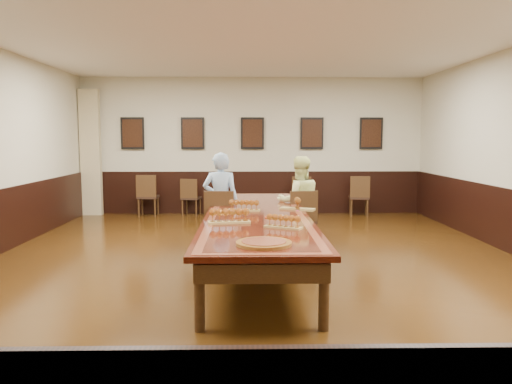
{
  "coord_description": "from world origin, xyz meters",
  "views": [
    {
      "loc": [
        -0.14,
        -6.82,
        1.8
      ],
      "look_at": [
        0.0,
        0.5,
        1.0
      ],
      "focal_mm": 35.0,
      "sensor_mm": 36.0,
      "label": 1
    }
  ],
  "objects_px": {
    "spare_chair_b": "(191,197)",
    "spare_chair_c": "(301,196)",
    "chair_man": "(220,220)",
    "spare_chair_d": "(359,196)",
    "person_man": "(221,201)",
    "person_woman": "(299,202)",
    "carved_platter": "(264,243)",
    "spare_chair_a": "(148,195)",
    "conference_table": "(257,224)",
    "chair_woman": "(300,219)"
  },
  "relations": [
    {
      "from": "spare_chair_b",
      "to": "spare_chair_c",
      "type": "relative_size",
      "value": 0.93
    },
    {
      "from": "chair_man",
      "to": "spare_chair_d",
      "type": "bearing_deg",
      "value": -128.55
    },
    {
      "from": "spare_chair_b",
      "to": "person_man",
      "type": "bearing_deg",
      "value": 114.57
    },
    {
      "from": "spare_chair_b",
      "to": "spare_chair_d",
      "type": "xyz_separation_m",
      "value": [
        3.87,
        -0.24,
        0.04
      ]
    },
    {
      "from": "person_woman",
      "to": "carved_platter",
      "type": "bearing_deg",
      "value": 69.76
    },
    {
      "from": "spare_chair_b",
      "to": "spare_chair_a",
      "type": "bearing_deg",
      "value": 19.28
    },
    {
      "from": "person_man",
      "to": "conference_table",
      "type": "xyz_separation_m",
      "value": [
        0.55,
        -1.11,
        -0.17
      ]
    },
    {
      "from": "spare_chair_d",
      "to": "spare_chair_b",
      "type": "bearing_deg",
      "value": 3.81
    },
    {
      "from": "chair_woman",
      "to": "person_man",
      "type": "height_order",
      "value": "person_man"
    },
    {
      "from": "chair_man",
      "to": "spare_chair_d",
      "type": "relative_size",
      "value": 1.05
    },
    {
      "from": "spare_chair_a",
      "to": "person_man",
      "type": "height_order",
      "value": "person_man"
    },
    {
      "from": "spare_chair_c",
      "to": "conference_table",
      "type": "xyz_separation_m",
      "value": [
        -1.12,
        -4.56,
        0.15
      ]
    },
    {
      "from": "conference_table",
      "to": "person_man",
      "type": "bearing_deg",
      "value": 116.54
    },
    {
      "from": "chair_man",
      "to": "spare_chair_c",
      "type": "height_order",
      "value": "chair_man"
    },
    {
      "from": "chair_woman",
      "to": "spare_chair_c",
      "type": "height_order",
      "value": "chair_woman"
    },
    {
      "from": "person_man",
      "to": "conference_table",
      "type": "relative_size",
      "value": 0.31
    },
    {
      "from": "spare_chair_d",
      "to": "carved_platter",
      "type": "xyz_separation_m",
      "value": [
        -2.42,
        -6.52,
        0.3
      ]
    },
    {
      "from": "spare_chair_b",
      "to": "conference_table",
      "type": "distance_m",
      "value": 4.95
    },
    {
      "from": "spare_chair_a",
      "to": "conference_table",
      "type": "height_order",
      "value": "spare_chair_a"
    },
    {
      "from": "spare_chair_a",
      "to": "spare_chair_d",
      "type": "height_order",
      "value": "spare_chair_a"
    },
    {
      "from": "person_man",
      "to": "spare_chair_a",
      "type": "bearing_deg",
      "value": -59.89
    },
    {
      "from": "spare_chair_d",
      "to": "conference_table",
      "type": "relative_size",
      "value": 0.19
    },
    {
      "from": "chair_woman",
      "to": "spare_chair_d",
      "type": "distance_m",
      "value": 3.71
    },
    {
      "from": "spare_chair_a",
      "to": "spare_chair_b",
      "type": "xyz_separation_m",
      "value": [
        0.97,
        0.14,
        -0.05
      ]
    },
    {
      "from": "chair_woman",
      "to": "spare_chair_c",
      "type": "bearing_deg",
      "value": -104.9
    },
    {
      "from": "chair_woman",
      "to": "spare_chair_d",
      "type": "xyz_separation_m",
      "value": [
        1.7,
        3.3,
        -0.01
      ]
    },
    {
      "from": "spare_chair_a",
      "to": "spare_chair_d",
      "type": "relative_size",
      "value": 1.03
    },
    {
      "from": "spare_chair_a",
      "to": "person_woman",
      "type": "relative_size",
      "value": 0.64
    },
    {
      "from": "person_woman",
      "to": "conference_table",
      "type": "distance_m",
      "value": 1.5
    },
    {
      "from": "spare_chair_a",
      "to": "chair_woman",
      "type": "bearing_deg",
      "value": 133.22
    },
    {
      "from": "spare_chair_a",
      "to": "carved_platter",
      "type": "bearing_deg",
      "value": 110.59
    },
    {
      "from": "chair_woman",
      "to": "person_woman",
      "type": "xyz_separation_m",
      "value": [
        -0.01,
        0.1,
        0.27
      ]
    },
    {
      "from": "spare_chair_b",
      "to": "spare_chair_d",
      "type": "distance_m",
      "value": 3.88
    },
    {
      "from": "spare_chair_b",
      "to": "person_woman",
      "type": "distance_m",
      "value": 4.07
    },
    {
      "from": "spare_chair_a",
      "to": "spare_chair_b",
      "type": "height_order",
      "value": "spare_chair_a"
    },
    {
      "from": "chair_woman",
      "to": "spare_chair_b",
      "type": "bearing_deg",
      "value": -66.87
    },
    {
      "from": "spare_chair_c",
      "to": "carved_platter",
      "type": "height_order",
      "value": "spare_chair_c"
    },
    {
      "from": "chair_man",
      "to": "person_woman",
      "type": "distance_m",
      "value": 1.34
    },
    {
      "from": "spare_chair_d",
      "to": "person_man",
      "type": "bearing_deg",
      "value": 55.79
    },
    {
      "from": "chair_man",
      "to": "chair_woman",
      "type": "relative_size",
      "value": 1.02
    },
    {
      "from": "conference_table",
      "to": "spare_chair_b",
      "type": "bearing_deg",
      "value": 106.79
    },
    {
      "from": "person_woman",
      "to": "spare_chair_c",
      "type": "bearing_deg",
      "value": -105.36
    },
    {
      "from": "chair_woman",
      "to": "spare_chair_c",
      "type": "distance_m",
      "value": 3.38
    },
    {
      "from": "spare_chair_c",
      "to": "carved_platter",
      "type": "xyz_separation_m",
      "value": [
        -1.09,
        -6.59,
        0.31
      ]
    },
    {
      "from": "spare_chair_a",
      "to": "person_woman",
      "type": "height_order",
      "value": "person_woman"
    },
    {
      "from": "carved_platter",
      "to": "spare_chair_d",
      "type": "bearing_deg",
      "value": 69.67
    },
    {
      "from": "chair_woman",
      "to": "spare_chair_c",
      "type": "xyz_separation_m",
      "value": [
        0.38,
        3.36,
        -0.02
      ]
    },
    {
      "from": "spare_chair_b",
      "to": "carved_platter",
      "type": "distance_m",
      "value": 6.92
    },
    {
      "from": "person_man",
      "to": "conference_table",
      "type": "bearing_deg",
      "value": 118.72
    },
    {
      "from": "spare_chair_a",
      "to": "person_man",
      "type": "distance_m",
      "value": 3.95
    }
  ]
}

